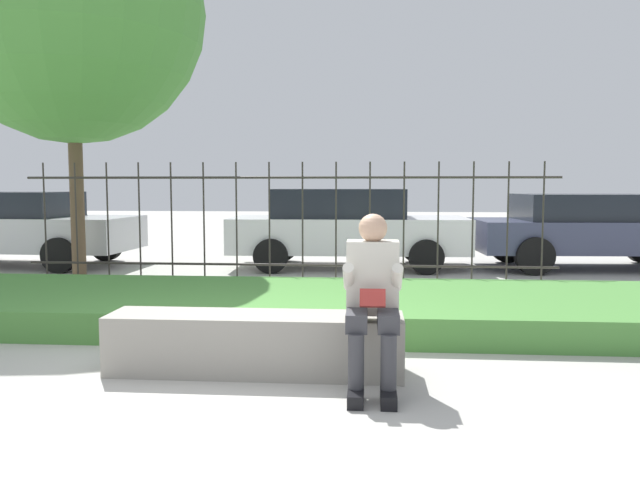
# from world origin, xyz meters

# --- Properties ---
(ground_plane) EXTENTS (60.00, 60.00, 0.00)m
(ground_plane) POSITION_xyz_m (0.00, 0.00, 0.00)
(ground_plane) COLOR #B2AFA8
(stone_bench) EXTENTS (2.31, 0.50, 0.47)m
(stone_bench) POSITION_xyz_m (0.28, 0.00, 0.21)
(stone_bench) COLOR gray
(stone_bench) RESTS_ON ground_plane
(person_seated_reader) EXTENTS (0.42, 0.73, 1.27)m
(person_seated_reader) POSITION_xyz_m (1.19, -0.28, 0.69)
(person_seated_reader) COLOR black
(person_seated_reader) RESTS_ON ground_plane
(grass_berm) EXTENTS (9.46, 2.42, 0.30)m
(grass_berm) POSITION_xyz_m (0.00, 1.91, 0.15)
(grass_berm) COLOR #4C893D
(grass_berm) RESTS_ON ground_plane
(iron_fence) EXTENTS (7.46, 0.03, 1.79)m
(iron_fence) POSITION_xyz_m (0.00, 3.86, 0.93)
(iron_fence) COLOR #332D28
(iron_fence) RESTS_ON ground_plane
(car_parked_left) EXTENTS (4.49, 2.05, 1.35)m
(car_parked_left) POSITION_xyz_m (-5.42, 6.19, 0.72)
(car_parked_left) COLOR #B7B7BC
(car_parked_left) RESTS_ON ground_plane
(car_parked_center) EXTENTS (4.21, 1.98, 1.41)m
(car_parked_center) POSITION_xyz_m (0.74, 6.40, 0.74)
(car_parked_center) COLOR silver
(car_parked_center) RESTS_ON ground_plane
(car_parked_right) EXTENTS (4.20, 2.04, 1.32)m
(car_parked_right) POSITION_xyz_m (5.06, 6.56, 0.71)
(car_parked_right) COLOR #383D56
(car_parked_right) RESTS_ON ground_plane
(tree_behind_fence) EXTENTS (4.14, 4.14, 6.26)m
(tree_behind_fence) POSITION_xyz_m (-3.49, 4.85, 4.18)
(tree_behind_fence) COLOR brown
(tree_behind_fence) RESTS_ON ground_plane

